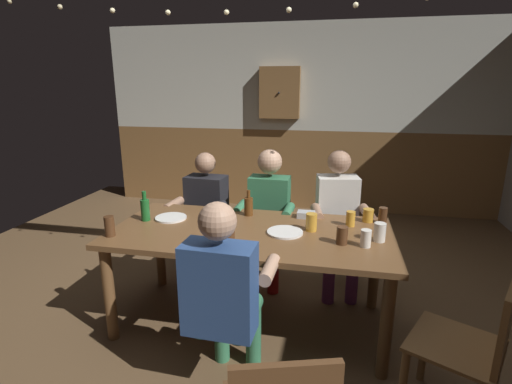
{
  "coord_description": "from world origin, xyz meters",
  "views": [
    {
      "loc": [
        0.58,
        -2.68,
        1.79
      ],
      "look_at": [
        0.0,
        0.09,
        1.0
      ],
      "focal_mm": 27.11,
      "sensor_mm": 36.0,
      "label": 1
    }
  ],
  "objects_px": {
    "person_1": "(268,210)",
    "pint_glass_0": "(311,222)",
    "person_3": "(224,291)",
    "pint_glass_7": "(351,219)",
    "bottle_0": "(249,206)",
    "pint_glass_6": "(368,215)",
    "bottle_1": "(145,209)",
    "pint_glass_3": "(366,238)",
    "pint_glass_1": "(229,235)",
    "plate_0": "(285,232)",
    "dining_table": "(251,242)",
    "person_2": "(338,215)",
    "chair_empty_near_right": "(473,347)",
    "pint_glass_2": "(110,226)",
    "plate_1": "(171,218)",
    "pint_glass_4": "(380,232)",
    "pint_glass_5": "(342,235)",
    "wall_dart_cabinet": "(280,93)",
    "pint_glass_8": "(383,215)",
    "person_0": "(204,209)",
    "condiment_caddy": "(306,215)"
  },
  "relations": [
    {
      "from": "pint_glass_2",
      "to": "pint_glass_1",
      "type": "bearing_deg",
      "value": 2.92
    },
    {
      "from": "bottle_0",
      "to": "chair_empty_near_right",
      "type": "bearing_deg",
      "value": -35.23
    },
    {
      "from": "wall_dart_cabinet",
      "to": "bottle_0",
      "type": "bearing_deg",
      "value": -86.86
    },
    {
      "from": "person_1",
      "to": "plate_1",
      "type": "bearing_deg",
      "value": 42.7
    },
    {
      "from": "chair_empty_near_right",
      "to": "pint_glass_6",
      "type": "relative_size",
      "value": 8.58
    },
    {
      "from": "person_3",
      "to": "wall_dart_cabinet",
      "type": "bearing_deg",
      "value": 95.83
    },
    {
      "from": "pint_glass_6",
      "to": "pint_glass_8",
      "type": "xyz_separation_m",
      "value": [
        0.11,
        -0.02,
        0.01
      ]
    },
    {
      "from": "pint_glass_3",
      "to": "pint_glass_1",
      "type": "bearing_deg",
      "value": -171.58
    },
    {
      "from": "person_0",
      "to": "bottle_1",
      "type": "relative_size",
      "value": 5.0
    },
    {
      "from": "dining_table",
      "to": "person_2",
      "type": "bearing_deg",
      "value": 48.79
    },
    {
      "from": "dining_table",
      "to": "wall_dart_cabinet",
      "type": "bearing_deg",
      "value": 94.6
    },
    {
      "from": "person_2",
      "to": "plate_1",
      "type": "xyz_separation_m",
      "value": [
        -1.3,
        -0.59,
        0.09
      ]
    },
    {
      "from": "person_3",
      "to": "condiment_caddy",
      "type": "height_order",
      "value": "person_3"
    },
    {
      "from": "person_1",
      "to": "person_3",
      "type": "xyz_separation_m",
      "value": [
        0.0,
        -1.44,
        -0.02
      ]
    },
    {
      "from": "dining_table",
      "to": "pint_glass_7",
      "type": "distance_m",
      "value": 0.77
    },
    {
      "from": "person_2",
      "to": "pint_glass_0",
      "type": "xyz_separation_m",
      "value": [
        -0.19,
        -0.63,
        0.15
      ]
    },
    {
      "from": "chair_empty_near_right",
      "to": "pint_glass_3",
      "type": "xyz_separation_m",
      "value": [
        -0.53,
        0.54,
        0.34
      ]
    },
    {
      "from": "pint_glass_6",
      "to": "pint_glass_3",
      "type": "bearing_deg",
      "value": -95.56
    },
    {
      "from": "person_1",
      "to": "wall_dart_cabinet",
      "type": "relative_size",
      "value": 1.76
    },
    {
      "from": "person_2",
      "to": "pint_glass_1",
      "type": "distance_m",
      "value": 1.22
    },
    {
      "from": "plate_0",
      "to": "dining_table",
      "type": "bearing_deg",
      "value": 179.0
    },
    {
      "from": "chair_empty_near_right",
      "to": "pint_glass_0",
      "type": "relative_size",
      "value": 6.78
    },
    {
      "from": "person_3",
      "to": "plate_0",
      "type": "height_order",
      "value": "person_3"
    },
    {
      "from": "person_1",
      "to": "pint_glass_0",
      "type": "relative_size",
      "value": 9.49
    },
    {
      "from": "chair_empty_near_right",
      "to": "pint_glass_7",
      "type": "distance_m",
      "value": 1.16
    },
    {
      "from": "person_3",
      "to": "pint_glass_1",
      "type": "height_order",
      "value": "person_3"
    },
    {
      "from": "plate_0",
      "to": "bottle_0",
      "type": "height_order",
      "value": "bottle_0"
    },
    {
      "from": "person_3",
      "to": "pint_glass_7",
      "type": "relative_size",
      "value": 10.6
    },
    {
      "from": "bottle_1",
      "to": "pint_glass_8",
      "type": "xyz_separation_m",
      "value": [
        1.81,
        0.31,
        -0.03
      ]
    },
    {
      "from": "bottle_0",
      "to": "pint_glass_6",
      "type": "bearing_deg",
      "value": 2.57
    },
    {
      "from": "pint_glass_5",
      "to": "pint_glass_7",
      "type": "bearing_deg",
      "value": 79.88
    },
    {
      "from": "bottle_1",
      "to": "pint_glass_5",
      "type": "relative_size",
      "value": 1.93
    },
    {
      "from": "bottle_0",
      "to": "person_1",
      "type": "bearing_deg",
      "value": 76.98
    },
    {
      "from": "dining_table",
      "to": "pint_glass_8",
      "type": "relative_size",
      "value": 16.12
    },
    {
      "from": "bottle_0",
      "to": "pint_glass_7",
      "type": "height_order",
      "value": "bottle_0"
    },
    {
      "from": "person_3",
      "to": "wall_dart_cabinet",
      "type": "distance_m",
      "value": 3.77
    },
    {
      "from": "person_1",
      "to": "pint_glass_8",
      "type": "distance_m",
      "value": 1.03
    },
    {
      "from": "person_1",
      "to": "pint_glass_2",
      "type": "distance_m",
      "value": 1.4
    },
    {
      "from": "plate_1",
      "to": "pint_glass_4",
      "type": "distance_m",
      "value": 1.58
    },
    {
      "from": "person_1",
      "to": "pint_glass_0",
      "type": "bearing_deg",
      "value": 125.41
    },
    {
      "from": "person_0",
      "to": "bottle_0",
      "type": "height_order",
      "value": "person_0"
    },
    {
      "from": "person_3",
      "to": "plate_1",
      "type": "height_order",
      "value": "person_3"
    },
    {
      "from": "plate_0",
      "to": "chair_empty_near_right",
      "type": "bearing_deg",
      "value": -31.94
    },
    {
      "from": "pint_glass_1",
      "to": "pint_glass_3",
      "type": "height_order",
      "value": "pint_glass_1"
    },
    {
      "from": "person_0",
      "to": "plate_1",
      "type": "bearing_deg",
      "value": 88.69
    },
    {
      "from": "person_3",
      "to": "bottle_0",
      "type": "bearing_deg",
      "value": 97.27
    },
    {
      "from": "person_1",
      "to": "wall_dart_cabinet",
      "type": "distance_m",
      "value": 2.41
    },
    {
      "from": "pint_glass_6",
      "to": "bottle_1",
      "type": "bearing_deg",
      "value": -169.14
    },
    {
      "from": "dining_table",
      "to": "bottle_1",
      "type": "relative_size",
      "value": 8.62
    },
    {
      "from": "person_1",
      "to": "pint_glass_8",
      "type": "xyz_separation_m",
      "value": [
        0.96,
        -0.37,
        0.14
      ]
    }
  ]
}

